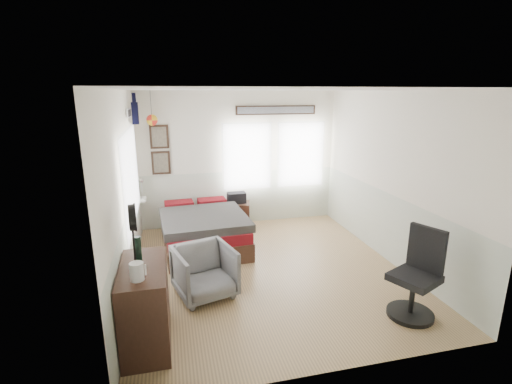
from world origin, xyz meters
TOP-DOWN VIEW (x-y plane):
  - ground_plane at (0.00, 0.00)m, footprint 4.00×4.50m
  - room_shell at (-0.08, 0.19)m, footprint 4.02×4.52m
  - wall_decor at (-1.10, 1.96)m, footprint 3.55×1.32m
  - bed at (-0.89, 1.20)m, footprint 1.51×2.03m
  - dresser at (-1.74, -1.34)m, footprint 0.48×1.00m
  - armchair at (-1.03, -0.51)m, footprint 0.91×0.92m
  - nightstand at (-0.12, 1.98)m, footprint 0.60×0.52m
  - task_chair at (1.43, -1.57)m, footprint 0.65×0.65m
  - kettle at (-1.77, -1.63)m, footprint 0.16×0.13m
  - bottle at (-1.78, -1.26)m, footprint 0.08×0.08m
  - stand_fan at (-1.79, -1.37)m, footprint 0.10×0.29m
  - black_bag at (-0.12, 1.98)m, footprint 0.36×0.24m

SIDE VIEW (x-z plane):
  - ground_plane at x=0.00m, z-range -0.01..0.00m
  - nightstand at x=-0.12m, z-range 0.00..0.52m
  - bed at x=-0.89m, z-range -0.01..0.62m
  - armchair at x=-1.03m, z-range 0.00..0.69m
  - dresser at x=-1.74m, z-range 0.00..0.90m
  - task_chair at x=1.43m, z-range -0.10..1.01m
  - black_bag at x=-0.12m, z-range 0.52..0.73m
  - kettle at x=-1.77m, z-range 0.90..1.08m
  - bottle at x=-1.78m, z-range 0.90..1.21m
  - stand_fan at x=-1.79m, z-range 1.09..1.79m
  - room_shell at x=-0.08m, z-range 0.26..2.97m
  - wall_decor at x=-1.10m, z-range 1.38..2.82m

